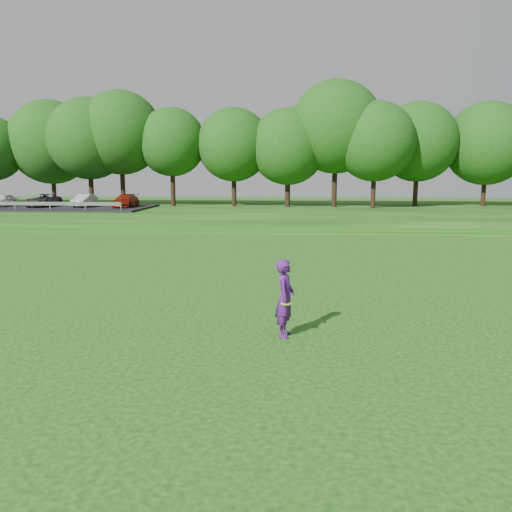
{
  "coord_description": "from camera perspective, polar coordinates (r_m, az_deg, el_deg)",
  "views": [
    {
      "loc": [
        1.7,
        -12.9,
        3.9
      ],
      "look_at": [
        0.53,
        2.74,
        1.3
      ],
      "focal_mm": 35.0,
      "sensor_mm": 36.0,
      "label": 1
    }
  ],
  "objects": [
    {
      "name": "walking_path",
      "position": [
        33.17,
        1.31,
        2.7
      ],
      "size": [
        130.0,
        1.6,
        0.04
      ],
      "primitive_type": "cube",
      "color": "gray",
      "rests_on": "ground"
    },
    {
      "name": "ground",
      "position": [
        13.58,
        -3.12,
        -7.29
      ],
      "size": [
        140.0,
        140.0,
        0.0
      ],
      "primitive_type": "plane",
      "color": "#0F3F0C",
      "rests_on": "ground"
    },
    {
      "name": "woman",
      "position": [
        12.01,
        3.35,
        -4.84
      ],
      "size": [
        0.54,
        0.75,
        1.9
      ],
      "color": "#4F186F",
      "rests_on": "ground"
    },
    {
      "name": "treeline",
      "position": [
        51.1,
        2.43,
        14.13
      ],
      "size": [
        104.0,
        7.0,
        15.0
      ],
      "primitive_type": null,
      "color": "#104611",
      "rests_on": "berm"
    },
    {
      "name": "parking_lot",
      "position": [
        52.33,
        -24.76,
        5.45
      ],
      "size": [
        24.0,
        9.0,
        1.38
      ],
      "color": "black",
      "rests_on": "berm"
    },
    {
      "name": "berm",
      "position": [
        47.07,
        2.2,
        5.03
      ],
      "size": [
        130.0,
        30.0,
        0.6
      ],
      "primitive_type": "cube",
      "color": "#0F3F0C",
      "rests_on": "ground"
    }
  ]
}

